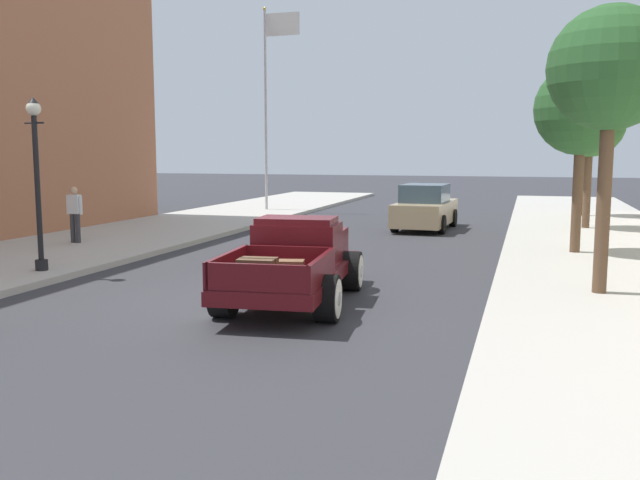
# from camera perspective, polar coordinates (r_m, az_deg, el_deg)

# --- Properties ---
(ground_plane) EXTENTS (140.00, 140.00, 0.00)m
(ground_plane) POSITION_cam_1_polar(r_m,az_deg,el_deg) (13.11, -6.56, -5.06)
(ground_plane) COLOR #333338
(hotrod_truck_maroon) EXTENTS (2.50, 5.05, 1.58)m
(hotrod_truck_maroon) POSITION_cam_1_polar(r_m,az_deg,el_deg) (12.99, -1.98, -1.74)
(hotrod_truck_maroon) COLOR #510F14
(hotrod_truck_maroon) RESTS_ON ground
(car_background_tan) EXTENTS (2.01, 4.37, 1.65)m
(car_background_tan) POSITION_cam_1_polar(r_m,az_deg,el_deg) (25.21, 8.75, 2.62)
(car_background_tan) COLOR tan
(car_background_tan) RESTS_ON ground
(pedestrian_sidewalk_left) EXTENTS (0.53, 0.22, 1.65)m
(pedestrian_sidewalk_left) POSITION_cam_1_polar(r_m,az_deg,el_deg) (21.31, -19.76, 2.28)
(pedestrian_sidewalk_left) COLOR #333338
(pedestrian_sidewalk_left) RESTS_ON sidewalk_left
(street_lamp_near) EXTENTS (0.50, 0.32, 3.85)m
(street_lamp_near) POSITION_cam_1_polar(r_m,az_deg,el_deg) (16.50, -22.52, 5.33)
(street_lamp_near) COLOR black
(street_lamp_near) RESTS_ON sidewalk_left
(flagpole) EXTENTS (1.74, 0.16, 9.16)m
(flagpole) POSITION_cam_1_polar(r_m,az_deg,el_deg) (32.08, -4.18, 12.62)
(flagpole) COLOR #B2B2B7
(flagpole) RESTS_ON sidewalk_left
(street_tree_nearest) EXTENTS (2.28, 2.28, 5.31)m
(street_tree_nearest) POSITION_cam_1_polar(r_m,az_deg,el_deg) (13.92, 23.04, 12.85)
(street_tree_nearest) COLOR brown
(street_tree_nearest) RESTS_ON sidewalk_right
(street_tree_second) EXTENTS (2.41, 2.41, 4.98)m
(street_tree_second) POSITION_cam_1_polar(r_m,az_deg,el_deg) (19.38, 20.93, 10.07)
(street_tree_second) COLOR brown
(street_tree_second) RESTS_ON sidewalk_right
(street_tree_third) EXTENTS (2.37, 2.37, 4.85)m
(street_tree_third) POSITION_cam_1_polar(r_m,az_deg,el_deg) (25.81, 21.60, 9.00)
(street_tree_third) COLOR brown
(street_tree_third) RESTS_ON sidewalk_right
(street_tree_farthest) EXTENTS (2.18, 2.18, 5.62)m
(street_tree_farthest) POSITION_cam_1_polar(r_m,az_deg,el_deg) (30.90, 21.12, 10.23)
(street_tree_farthest) COLOR brown
(street_tree_farthest) RESTS_ON sidewalk_right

